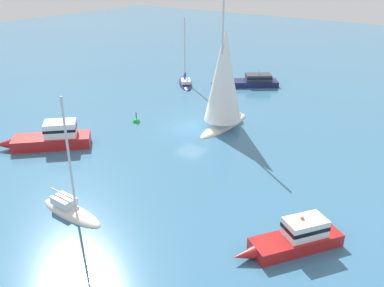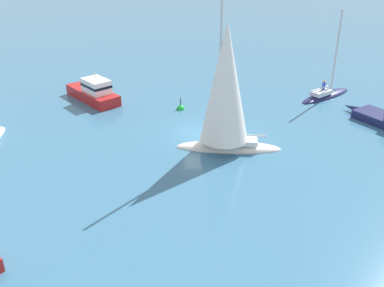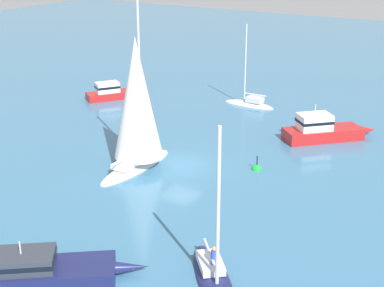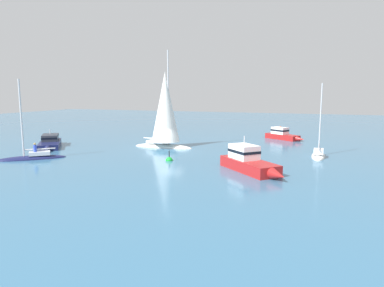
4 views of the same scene
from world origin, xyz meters
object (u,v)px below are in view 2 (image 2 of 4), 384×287
ketch (325,95)px  channel_buoy (181,109)px  powerboat_1 (93,91)px  sloop (226,91)px

ketch → channel_buoy: ketch is taller
channel_buoy → ketch: bearing=-72.9°
channel_buoy → powerboat_1: bearing=77.8°
sloop → powerboat_1: 15.90m
ketch → powerboat_1: bearing=144.4°
ketch → channel_buoy: 14.25m
sloop → channel_buoy: sloop is taller
ketch → channel_buoy: size_ratio=6.17×
sloop → channel_buoy: 9.55m
ketch → sloop: bearing=-171.4°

